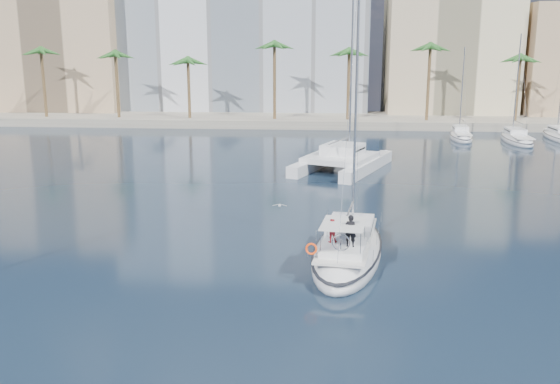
{
  "coord_description": "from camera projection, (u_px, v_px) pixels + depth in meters",
  "views": [
    {
      "loc": [
        2.78,
        -34.67,
        12.28
      ],
      "look_at": [
        -0.01,
        1.5,
        3.51
      ],
      "focal_mm": 40.0,
      "sensor_mm": 36.0,
      "label": 1
    }
  ],
  "objects": [
    {
      "name": "seagull",
      "position": [
        280.0,
        205.0,
        43.54
      ],
      "size": [
        1.03,
        0.44,
        0.19
      ],
      "color": "silver",
      "rests_on": "ground"
    },
    {
      "name": "moored_yacht_a",
      "position": [
        461.0,
        139.0,
        80.74
      ],
      "size": [
        3.37,
        9.52,
        11.9
      ],
      "primitive_type": null,
      "rotation": [
        0.0,
        0.0,
        -0.07
      ],
      "color": "silver",
      "rests_on": "ground"
    },
    {
      "name": "moored_yacht_b",
      "position": [
        517.0,
        142.0,
        78.32
      ],
      "size": [
        3.32,
        10.83,
        13.72
      ],
      "primitive_type": null,
      "rotation": [
        0.0,
        0.0,
        -0.02
      ],
      "color": "silver",
      "rests_on": "ground"
    },
    {
      "name": "main_sloop",
      "position": [
        348.0,
        251.0,
        35.96
      ],
      "size": [
        5.43,
        12.48,
        17.92
      ],
      "rotation": [
        0.0,
        0.0,
        -0.14
      ],
      "color": "silver",
      "rests_on": "ground"
    },
    {
      "name": "ground",
      "position": [
        278.0,
        256.0,
        36.69
      ],
      "size": [
        160.0,
        160.0,
        0.0
      ],
      "primitive_type": "plane",
      "color": "black",
      "rests_on": "ground"
    },
    {
      "name": "building_modern",
      "position": [
        242.0,
        31.0,
        105.05
      ],
      "size": [
        42.0,
        16.0,
        28.0
      ],
      "primitive_type": "cube",
      "color": "silver",
      "rests_on": "ground"
    },
    {
      "name": "palm_left",
      "position": [
        80.0,
        56.0,
        92.06
      ],
      "size": [
        3.6,
        3.6,
        12.3
      ],
      "color": "brown",
      "rests_on": "ground"
    },
    {
      "name": "palm_right",
      "position": [
        553.0,
        56.0,
        86.98
      ],
      "size": [
        3.6,
        3.6,
        12.3
      ],
      "color": "brown",
      "rests_on": "ground"
    },
    {
      "name": "palm_centre",
      "position": [
        310.0,
        56.0,
        89.52
      ],
      "size": [
        3.6,
        3.6,
        12.3
      ],
      "color": "brown",
      "rests_on": "ground"
    },
    {
      "name": "quay",
      "position": [
        310.0,
        120.0,
        95.67
      ],
      "size": [
        120.0,
        14.0,
        1.2
      ],
      "primitive_type": "cube",
      "color": "gray",
      "rests_on": "ground"
    },
    {
      "name": "building_beige",
      "position": [
        448.0,
        56.0,
        100.54
      ],
      "size": [
        20.0,
        14.0,
        20.0
      ],
      "primitive_type": "cube",
      "color": "beige",
      "rests_on": "ground"
    },
    {
      "name": "catamaran",
      "position": [
        342.0,
        158.0,
        61.21
      ],
      "size": [
        10.58,
        14.13,
        18.42
      ],
      "rotation": [
        0.0,
        0.0,
        -0.38
      ],
      "color": "silver",
      "rests_on": "ground"
    },
    {
      "name": "building_tan_left",
      "position": [
        61.0,
        50.0,
        104.12
      ],
      "size": [
        22.0,
        14.0,
        22.0
      ],
      "primitive_type": "cube",
      "color": "tan",
      "rests_on": "ground"
    }
  ]
}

